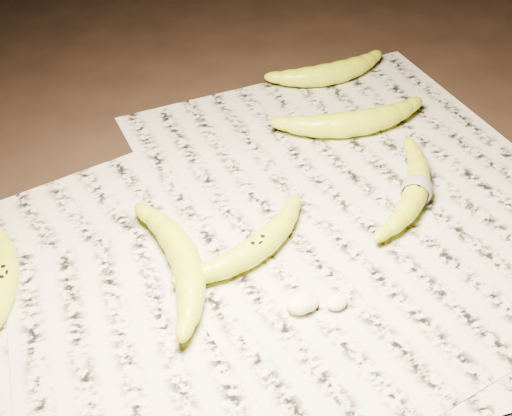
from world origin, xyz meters
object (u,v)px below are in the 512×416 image
banana_left_b (185,259)px  banana_taped (417,188)px  banana_left_a (3,279)px  banana_upper_b (332,72)px  banana_upper_a (354,121)px  banana_center (256,246)px

banana_left_b → banana_taped: 0.35m
banana_left_a → banana_upper_b: (0.64, 0.18, 0.00)m
banana_taped → banana_upper_b: bearing=35.6°
banana_taped → banana_upper_b: banana_upper_b is taller
banana_left_b → banana_upper_b: 0.51m
banana_left_b → banana_taped: (0.34, -0.05, -0.00)m
banana_left_b → banana_upper_a: (0.37, 0.13, 0.00)m
banana_left_a → banana_left_b: 0.22m
banana_center → banana_upper_a: banana_upper_a is taller
banana_left_a → banana_upper_a: bearing=-62.7°
banana_left_b → banana_taped: bearing=-84.3°
banana_left_b → banana_upper_a: banana_upper_a is taller
banana_left_a → banana_taped: (0.54, -0.14, -0.00)m
banana_left_b → banana_upper_b: banana_left_b is taller
banana_left_a → banana_upper_a: banana_upper_a is taller
banana_left_b → banana_upper_b: bearing=-44.3°
banana_left_b → banana_left_a: bearing=80.0°
banana_left_a → banana_center: same height
banana_left_a → banana_upper_a: 0.57m
banana_center → banana_left_b: bearing=149.8°
banana_left_a → banana_left_b: banana_left_b is taller
banana_left_b → banana_center: 0.09m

